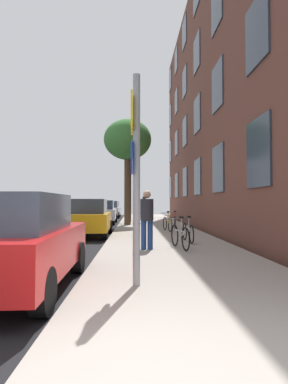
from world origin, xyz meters
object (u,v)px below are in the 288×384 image
at_px(traffic_light, 129,188).
at_px(car_0, 15,241).
at_px(bicycle_0, 180,236).
at_px(bicycle_1, 188,232).
at_px(car_3, 111,209).
at_px(tree_near, 128,141).
at_px(car_1, 88,217).
at_px(bicycle_2, 167,223).
at_px(car_2, 102,212).
at_px(bicycle_3, 175,221).
at_px(sign_post, 135,166).
at_px(pedestrian_0, 147,216).
at_px(pedestrian_1, 144,208).

xyz_separation_m(traffic_light, car_0, (-1.65, -16.47, -1.64)).
height_order(bicycle_0, car_0, car_0).
height_order(bicycle_1, car_3, car_3).
height_order(tree_near, car_1, tree_near).
relative_size(traffic_light, bicycle_2, 2.10).
height_order(traffic_light, car_1, traffic_light).
height_order(bicycle_0, car_2, car_2).
distance_m(tree_near, car_2, 5.45).
bearing_deg(bicycle_3, bicycle_1, -93.10).
xyz_separation_m(sign_post, pedestrian_0, (0.36, 3.97, -0.99)).
bearing_deg(bicycle_2, tree_near, 114.08).
bearing_deg(tree_near, pedestrian_0, -85.69).
bearing_deg(car_3, traffic_light, -77.49).
bearing_deg(sign_post, car_2, 97.55).
height_order(bicycle_1, car_2, car_2).
xyz_separation_m(bicycle_3, car_0, (-4.20, -11.49, 0.36)).
relative_size(pedestrian_0, car_3, 0.41).
bearing_deg(traffic_light, pedestrian_0, -86.70).
distance_m(traffic_light, car_1, 8.46).
xyz_separation_m(bicycle_1, pedestrian_1, (-1.19, 10.24, 0.68)).
bearing_deg(tree_near, car_0, -96.47).
xyz_separation_m(traffic_light, pedestrian_1, (1.03, -0.68, -1.33)).
height_order(tree_near, car_3, tree_near).
distance_m(tree_near, pedestrian_0, 11.12).
bearing_deg(bicycle_1, car_0, -124.91).
bearing_deg(traffic_light, car_2, 174.13).
xyz_separation_m(pedestrian_1, car_0, (-2.68, -15.79, -0.31)).
distance_m(bicycle_0, pedestrian_0, 1.18).
xyz_separation_m(car_1, car_3, (-0.25, 16.66, -0.00)).
relative_size(car_0, car_3, 0.95).
distance_m(sign_post, tree_near, 14.60).
distance_m(car_2, car_3, 8.34).
bearing_deg(car_1, bicycle_3, 36.98).
bearing_deg(sign_post, car_0, 176.18).
distance_m(sign_post, bicycle_2, 10.03).
relative_size(bicycle_0, bicycle_1, 1.01).
xyz_separation_m(sign_post, bicycle_0, (1.35, 4.14, -1.60)).
height_order(traffic_light, tree_near, tree_near).
bearing_deg(car_1, car_2, 91.44).
bearing_deg(pedestrian_1, car_2, 163.19).
bearing_deg(pedestrian_1, bicycle_2, -81.51).
xyz_separation_m(traffic_light, bicycle_1, (2.23, -10.92, -2.00)).
xyz_separation_m(car_0, car_3, (-0.25, 25.00, 0.00)).
relative_size(sign_post, pedestrian_0, 2.05).
bearing_deg(pedestrian_1, car_3, 107.62).
distance_m(bicycle_2, car_1, 3.84).
xyz_separation_m(bicycle_2, bicycle_3, (0.60, 1.85, -0.01)).
bearing_deg(pedestrian_0, bicycle_2, 78.11).
distance_m(pedestrian_0, car_3, 21.32).
bearing_deg(tree_near, car_1, -105.50).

